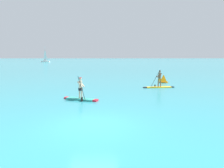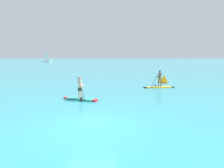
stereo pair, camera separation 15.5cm
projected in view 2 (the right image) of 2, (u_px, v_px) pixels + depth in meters
The scene contains 5 objects.
ground at pixel (91, 125), 10.14m from camera, with size 440.00×440.00×0.00m, color teal.
paddleboarder_mid_center at pixel (80, 95), 15.74m from camera, with size 2.75×1.50×1.87m.
paddleboarder_far_right at pixel (159, 83), 21.75m from camera, with size 3.34×0.88×1.88m.
race_marker_buoy at pixel (164, 79), 25.80m from camera, with size 1.27×1.27×1.00m.
sailboat_left_horizon at pixel (47, 60), 102.95m from camera, with size 4.36×1.83×7.53m.
Camera 2 is at (0.97, -9.77, 3.39)m, focal length 33.10 mm.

